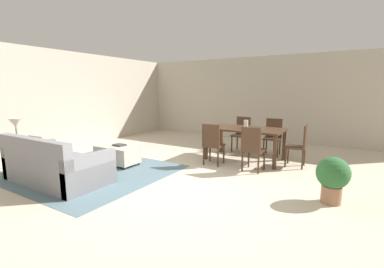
# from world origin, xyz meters

# --- Properties ---
(ground_plane) EXTENTS (10.80, 10.80, 0.00)m
(ground_plane) POSITION_xyz_m (0.00, 0.00, 0.00)
(ground_plane) COLOR beige
(wall_back) EXTENTS (9.00, 0.12, 2.70)m
(wall_back) POSITION_xyz_m (0.00, 5.00, 1.35)
(wall_back) COLOR #BCB2A0
(wall_back) RESTS_ON ground_plane
(wall_left) EXTENTS (0.12, 11.00, 2.70)m
(wall_left) POSITION_xyz_m (-4.50, 0.50, 1.35)
(wall_left) COLOR #BCB2A0
(wall_left) RESTS_ON ground_plane
(area_rug) EXTENTS (3.00, 2.80, 0.01)m
(area_rug) POSITION_xyz_m (-2.04, -0.28, 0.00)
(area_rug) COLOR slate
(area_rug) RESTS_ON ground_plane
(couch) EXTENTS (1.93, 0.99, 0.86)m
(couch) POSITION_xyz_m (-2.09, -0.99, 0.29)
(couch) COLOR gray
(couch) RESTS_ON ground_plane
(ottoman_table) EXTENTS (0.96, 0.52, 0.42)m
(ottoman_table) POSITION_xyz_m (-1.99, 0.38, 0.24)
(ottoman_table) COLOR #B7AD9E
(ottoman_table) RESTS_ON ground_plane
(side_table) EXTENTS (0.40, 0.40, 0.56)m
(side_table) POSITION_xyz_m (-3.36, -0.99, 0.44)
(side_table) COLOR brown
(side_table) RESTS_ON ground_plane
(table_lamp) EXTENTS (0.26, 0.26, 0.52)m
(table_lamp) POSITION_xyz_m (-3.36, -0.99, 0.97)
(table_lamp) COLOR brown
(table_lamp) RESTS_ON side_table
(dining_table) EXTENTS (1.75, 0.97, 0.76)m
(dining_table) POSITION_xyz_m (0.28, 2.25, 0.67)
(dining_table) COLOR #422B1C
(dining_table) RESTS_ON ground_plane
(dining_chair_near_left) EXTENTS (0.42, 0.42, 0.92)m
(dining_chair_near_left) POSITION_xyz_m (-0.16, 1.43, 0.52)
(dining_chair_near_left) COLOR #422B1C
(dining_chair_near_left) RESTS_ON ground_plane
(dining_chair_near_right) EXTENTS (0.42, 0.42, 0.92)m
(dining_chair_near_right) POSITION_xyz_m (0.73, 1.44, 0.52)
(dining_chair_near_right) COLOR #422B1C
(dining_chair_near_right) RESTS_ON ground_plane
(dining_chair_far_left) EXTENTS (0.42, 0.42, 0.92)m
(dining_chair_far_left) POSITION_xyz_m (-0.13, 3.12, 0.52)
(dining_chair_far_left) COLOR #422B1C
(dining_chair_far_left) RESTS_ON ground_plane
(dining_chair_far_right) EXTENTS (0.43, 0.43, 0.92)m
(dining_chair_far_right) POSITION_xyz_m (0.71, 3.11, 0.52)
(dining_chair_far_right) COLOR #422B1C
(dining_chair_far_right) RESTS_ON ground_plane
(dining_chair_head_east) EXTENTS (0.42, 0.42, 0.92)m
(dining_chair_head_east) POSITION_xyz_m (1.50, 2.29, 0.52)
(dining_chair_head_east) COLOR #422B1C
(dining_chair_head_east) RESTS_ON ground_plane
(vase_centerpiece) EXTENTS (0.10, 0.10, 0.19)m
(vase_centerpiece) POSITION_xyz_m (0.31, 2.20, 0.86)
(vase_centerpiece) COLOR silver
(vase_centerpiece) RESTS_ON dining_table
(book_on_ottoman) EXTENTS (0.28, 0.23, 0.03)m
(book_on_ottoman) POSITION_xyz_m (-1.98, 0.45, 0.43)
(book_on_ottoman) COLOR #333338
(book_on_ottoman) RESTS_ON ottoman_table
(potted_plant) EXTENTS (0.47, 0.47, 0.69)m
(potted_plant) POSITION_xyz_m (2.24, 0.57, 0.40)
(potted_plant) COLOR #996B4C
(potted_plant) RESTS_ON ground_plane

